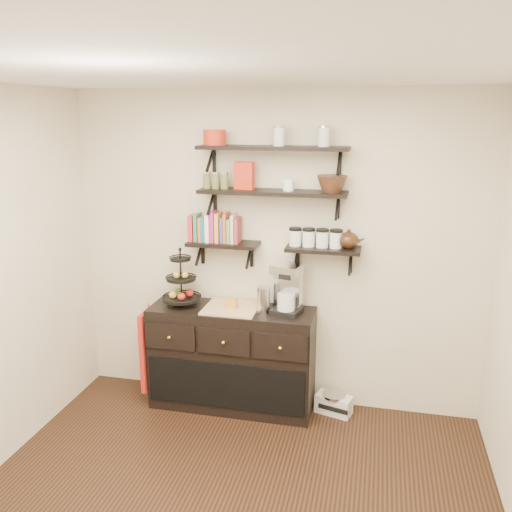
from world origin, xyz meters
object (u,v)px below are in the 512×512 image
Objects in this scene: fruit_stand at (182,286)px; coffee_maker at (287,289)px; sideboard at (232,358)px; radio at (334,403)px.

coffee_maker is (0.91, 0.03, 0.03)m from fruit_stand.
coffee_maker is at bearing 1.59° from fruit_stand.
sideboard is 3.33× the size of coffee_maker.
sideboard is 0.96m from radio.
fruit_stand is at bearing -161.86° from radio.
sideboard is at bearing -162.88° from coffee_maker.
sideboard is 4.22× the size of radio.
sideboard is at bearing -0.44° from fruit_stand.
fruit_stand is 0.91m from coffee_maker.
radio is (0.41, 0.03, -1.01)m from coffee_maker.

